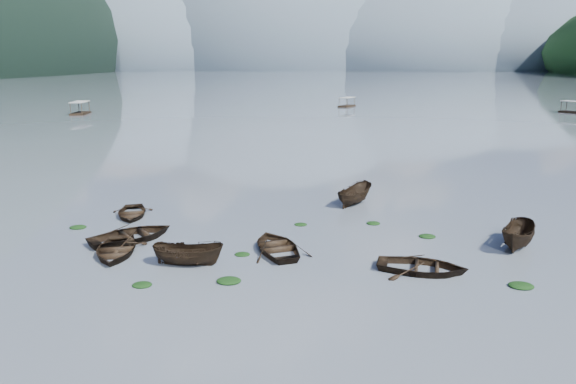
# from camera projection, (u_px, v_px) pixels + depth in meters

# --- Properties ---
(ground_plane) EXTENTS (2400.00, 2400.00, 0.00)m
(ground_plane) POSITION_uv_depth(u_px,v_px,m) (274.00, 297.00, 23.68)
(ground_plane) COLOR slate
(haze_mtn_a) EXTENTS (520.00, 520.00, 280.00)m
(haze_mtn_a) POSITION_uv_depth(u_px,v_px,m) (169.00, 69.00, 908.82)
(haze_mtn_a) COLOR #475666
(haze_mtn_a) RESTS_ON ground
(haze_mtn_b) EXTENTS (520.00, 520.00, 340.00)m
(haze_mtn_b) POSITION_uv_depth(u_px,v_px,m) (281.00, 69.00, 898.24)
(haze_mtn_b) COLOR #475666
(haze_mtn_b) RESTS_ON ground
(haze_mtn_c) EXTENTS (520.00, 520.00, 260.00)m
(haze_mtn_c) POSITION_uv_depth(u_px,v_px,m) (397.00, 69.00, 887.65)
(haze_mtn_c) COLOR #475666
(haze_mtn_c) RESTS_ON ground
(haze_mtn_d) EXTENTS (520.00, 520.00, 220.00)m
(haze_mtn_d) POSITION_uv_depth(u_px,v_px,m) (503.00, 69.00, 878.12)
(haze_mtn_d) COLOR #475666
(haze_mtn_d) RESTS_ON ground
(rowboat_0) EXTENTS (4.13, 5.13, 0.94)m
(rowboat_0) POSITION_uv_depth(u_px,v_px,m) (116.00, 254.00, 29.01)
(rowboat_0) COLOR black
(rowboat_0) RESTS_ON ground
(rowboat_1) EXTENTS (6.24, 6.09, 1.06)m
(rowboat_1) POSITION_uv_depth(u_px,v_px,m) (132.00, 240.00, 31.30)
(rowboat_1) COLOR black
(rowboat_1) RESTS_ON ground
(rowboat_2) EXTENTS (3.96, 1.67, 1.50)m
(rowboat_2) POSITION_uv_depth(u_px,v_px,m) (189.00, 265.00, 27.50)
(rowboat_2) COLOR black
(rowboat_2) RESTS_ON ground
(rowboat_3) EXTENTS (4.76, 5.52, 0.96)m
(rowboat_3) POSITION_uv_depth(u_px,v_px,m) (277.00, 251.00, 29.56)
(rowboat_3) COLOR black
(rowboat_3) RESTS_ON ground
(rowboat_4) EXTENTS (5.19, 4.19, 0.95)m
(rowboat_4) POSITION_uv_depth(u_px,v_px,m) (422.00, 272.00, 26.57)
(rowboat_4) COLOR black
(rowboat_4) RESTS_ON ground
(rowboat_5) EXTENTS (3.59, 4.58, 1.68)m
(rowboat_5) POSITION_uv_depth(u_px,v_px,m) (518.00, 247.00, 30.15)
(rowboat_5) COLOR black
(rowboat_5) RESTS_ON ground
(rowboat_6) EXTENTS (3.95, 4.77, 0.85)m
(rowboat_6) POSITION_uv_depth(u_px,v_px,m) (132.00, 216.00, 36.22)
(rowboat_6) COLOR black
(rowboat_6) RESTS_ON ground
(rowboat_8) EXTENTS (3.63, 4.54, 1.67)m
(rowboat_8) POSITION_uv_depth(u_px,v_px,m) (354.00, 204.00, 39.44)
(rowboat_8) COLOR black
(rowboat_8) RESTS_ON ground
(weed_clump_0) EXTENTS (0.97, 0.80, 0.21)m
(weed_clump_0) POSITION_uv_depth(u_px,v_px,m) (142.00, 286.00, 24.90)
(weed_clump_0) COLOR black
(weed_clump_0) RESTS_ON ground
(weed_clump_1) EXTENTS (0.88, 0.70, 0.19)m
(weed_clump_1) POSITION_uv_depth(u_px,v_px,m) (242.00, 255.00, 28.90)
(weed_clump_1) COLOR black
(weed_clump_1) RESTS_ON ground
(weed_clump_2) EXTENTS (1.22, 0.98, 0.26)m
(weed_clump_2) POSITION_uv_depth(u_px,v_px,m) (229.00, 282.00, 25.32)
(weed_clump_2) COLOR black
(weed_clump_2) RESTS_ON ground
(weed_clump_3) EXTENTS (0.93, 0.78, 0.21)m
(weed_clump_3) POSITION_uv_depth(u_px,v_px,m) (373.00, 224.00, 34.48)
(weed_clump_3) COLOR black
(weed_clump_3) RESTS_ON ground
(weed_clump_4) EXTENTS (1.21, 0.96, 0.25)m
(weed_clump_4) POSITION_uv_depth(u_px,v_px,m) (521.00, 287.00, 24.78)
(weed_clump_4) COLOR black
(weed_clump_4) RESTS_ON ground
(weed_clump_5) EXTENTS (1.09, 0.88, 0.23)m
(weed_clump_5) POSITION_uv_depth(u_px,v_px,m) (78.00, 228.00, 33.60)
(weed_clump_5) COLOR black
(weed_clump_5) RESTS_ON ground
(weed_clump_6) EXTENTS (0.86, 0.72, 0.18)m
(weed_clump_6) POSITION_uv_depth(u_px,v_px,m) (301.00, 225.00, 34.24)
(weed_clump_6) COLOR black
(weed_clump_6) RESTS_ON ground
(weed_clump_7) EXTENTS (1.04, 0.83, 0.23)m
(weed_clump_7) POSITION_uv_depth(u_px,v_px,m) (427.00, 237.00, 31.86)
(weed_clump_7) COLOR black
(weed_clump_7) RESTS_ON ground
(pontoon_left) EXTENTS (3.77, 6.98, 2.54)m
(pontoon_left) POSITION_uv_depth(u_px,v_px,m) (81.00, 114.00, 107.97)
(pontoon_left) COLOR black
(pontoon_left) RESTS_ON ground
(pontoon_centre) EXTENTS (4.76, 6.19, 2.20)m
(pontoon_centre) POSITION_uv_depth(u_px,v_px,m) (347.00, 107.00, 126.65)
(pontoon_centre) COLOR black
(pontoon_centre) RESTS_ON ground
(pontoon_right) EXTENTS (5.87, 6.72, 2.44)m
(pontoon_right) POSITION_uv_depth(u_px,v_px,m) (576.00, 113.00, 110.19)
(pontoon_right) COLOR black
(pontoon_right) RESTS_ON ground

